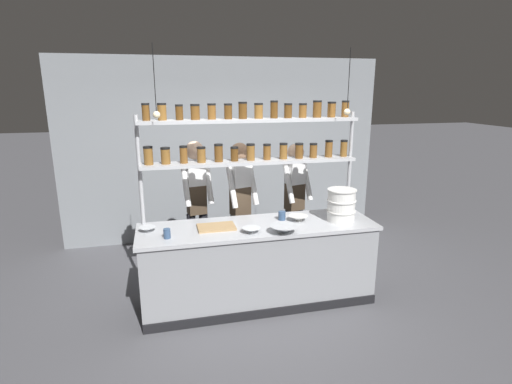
{
  "coord_description": "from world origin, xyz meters",
  "views": [
    {
      "loc": [
        -1.0,
        -4.02,
        2.38
      ],
      "look_at": [
        0.02,
        0.2,
        1.24
      ],
      "focal_mm": 28.0,
      "sensor_mm": 36.0,
      "label": 1
    }
  ],
  "objects_px": {
    "cutting_board": "(216,227)",
    "prep_bowl_center_front": "(251,230)",
    "chef_left": "(197,200)",
    "chef_right": "(295,198)",
    "prep_bowl_near_left": "(147,229)",
    "serving_cup_by_board": "(167,234)",
    "spice_shelf_unit": "(251,143)",
    "prep_bowl_near_right": "(298,218)",
    "container_stack": "(341,205)",
    "prep_bowl_center_back": "(284,229)",
    "serving_cup_front": "(282,216)",
    "chef_center": "(240,201)"
  },
  "relations": [
    {
      "from": "spice_shelf_unit",
      "to": "chef_left",
      "type": "bearing_deg",
      "value": 140.76
    },
    {
      "from": "chef_left",
      "to": "serving_cup_front",
      "type": "height_order",
      "value": "chef_left"
    },
    {
      "from": "chef_left",
      "to": "prep_bowl_near_left",
      "type": "distance_m",
      "value": 0.94
    },
    {
      "from": "prep_bowl_center_front",
      "to": "serving_cup_by_board",
      "type": "distance_m",
      "value": 0.86
    },
    {
      "from": "spice_shelf_unit",
      "to": "serving_cup_by_board",
      "type": "xyz_separation_m",
      "value": [
        -0.98,
        -0.5,
        -0.81
      ]
    },
    {
      "from": "prep_bowl_near_right",
      "to": "container_stack",
      "type": "bearing_deg",
      "value": -12.82
    },
    {
      "from": "container_stack",
      "to": "prep_bowl_center_front",
      "type": "bearing_deg",
      "value": -172.44
    },
    {
      "from": "prep_bowl_near_left",
      "to": "prep_bowl_near_right",
      "type": "height_order",
      "value": "prep_bowl_near_right"
    },
    {
      "from": "chef_left",
      "to": "prep_bowl_center_front",
      "type": "height_order",
      "value": "chef_left"
    },
    {
      "from": "cutting_board",
      "to": "prep_bowl_near_left",
      "type": "relative_size",
      "value": 2.34
    },
    {
      "from": "chef_center",
      "to": "chef_right",
      "type": "height_order",
      "value": "chef_center"
    },
    {
      "from": "spice_shelf_unit",
      "to": "cutting_board",
      "type": "relative_size",
      "value": 6.23
    },
    {
      "from": "cutting_board",
      "to": "prep_bowl_center_front",
      "type": "xyz_separation_m",
      "value": [
        0.33,
        -0.22,
        0.01
      ]
    },
    {
      "from": "prep_bowl_center_front",
      "to": "prep_bowl_near_right",
      "type": "xyz_separation_m",
      "value": [
        0.6,
        0.25,
        0.0
      ]
    },
    {
      "from": "cutting_board",
      "to": "prep_bowl_near_left",
      "type": "height_order",
      "value": "prep_bowl_near_left"
    },
    {
      "from": "chef_center",
      "to": "prep_bowl_near_right",
      "type": "relative_size",
      "value": 7.98
    },
    {
      "from": "spice_shelf_unit",
      "to": "serving_cup_by_board",
      "type": "height_order",
      "value": "spice_shelf_unit"
    },
    {
      "from": "prep_bowl_near_left",
      "to": "prep_bowl_center_front",
      "type": "xyz_separation_m",
      "value": [
        1.05,
        -0.3,
        0.0
      ]
    },
    {
      "from": "container_stack",
      "to": "chef_center",
      "type": "bearing_deg",
      "value": 144.18
    },
    {
      "from": "chef_left",
      "to": "container_stack",
      "type": "xyz_separation_m",
      "value": [
        1.54,
        -0.88,
        0.08
      ]
    },
    {
      "from": "prep_bowl_center_front",
      "to": "prep_bowl_near_right",
      "type": "distance_m",
      "value": 0.65
    },
    {
      "from": "cutting_board",
      "to": "prep_bowl_center_back",
      "type": "xyz_separation_m",
      "value": [
        0.66,
        -0.31,
        0.03
      ]
    },
    {
      "from": "prep_bowl_center_front",
      "to": "serving_cup_by_board",
      "type": "height_order",
      "value": "serving_cup_by_board"
    },
    {
      "from": "prep_bowl_center_front",
      "to": "chef_left",
      "type": "bearing_deg",
      "value": 114.48
    },
    {
      "from": "prep_bowl_near_right",
      "to": "spice_shelf_unit",
      "type": "bearing_deg",
      "value": 148.61
    },
    {
      "from": "spice_shelf_unit",
      "to": "serving_cup_by_board",
      "type": "relative_size",
      "value": 25.1
    },
    {
      "from": "prep_bowl_near_left",
      "to": "prep_bowl_near_right",
      "type": "xyz_separation_m",
      "value": [
        1.66,
        -0.05,
        0.01
      ]
    },
    {
      "from": "cutting_board",
      "to": "prep_bowl_center_front",
      "type": "distance_m",
      "value": 0.4
    },
    {
      "from": "chef_center",
      "to": "prep_bowl_center_front",
      "type": "distance_m",
      "value": 0.88
    },
    {
      "from": "container_stack",
      "to": "serving_cup_by_board",
      "type": "relative_size",
      "value": 3.67
    },
    {
      "from": "chef_right",
      "to": "serving_cup_front",
      "type": "relative_size",
      "value": 16.92
    },
    {
      "from": "chef_right",
      "to": "container_stack",
      "type": "distance_m",
      "value": 0.91
    },
    {
      "from": "cutting_board",
      "to": "prep_bowl_center_back",
      "type": "bearing_deg",
      "value": -25.35
    },
    {
      "from": "prep_bowl_near_right",
      "to": "cutting_board",
      "type": "bearing_deg",
      "value": -178.36
    },
    {
      "from": "prep_bowl_near_right",
      "to": "chef_left",
      "type": "bearing_deg",
      "value": 144.1
    },
    {
      "from": "chef_center",
      "to": "container_stack",
      "type": "height_order",
      "value": "chef_center"
    },
    {
      "from": "prep_bowl_center_back",
      "to": "serving_cup_front",
      "type": "bearing_deg",
      "value": 75.82
    },
    {
      "from": "container_stack",
      "to": "cutting_board",
      "type": "height_order",
      "value": "container_stack"
    },
    {
      "from": "prep_bowl_center_back",
      "to": "serving_cup_by_board",
      "type": "distance_m",
      "value": 1.19
    },
    {
      "from": "chef_right",
      "to": "serving_cup_front",
      "type": "height_order",
      "value": "chef_right"
    },
    {
      "from": "chef_right",
      "to": "prep_bowl_near_left",
      "type": "xyz_separation_m",
      "value": [
        -1.87,
        -0.71,
        -0.03
      ]
    },
    {
      "from": "prep_bowl_center_front",
      "to": "prep_bowl_center_back",
      "type": "bearing_deg",
      "value": -15.57
    },
    {
      "from": "chef_center",
      "to": "spice_shelf_unit",
      "type": "bearing_deg",
      "value": -95.62
    },
    {
      "from": "spice_shelf_unit",
      "to": "cutting_board",
      "type": "bearing_deg",
      "value": -145.05
    },
    {
      "from": "chef_right",
      "to": "prep_bowl_near_left",
      "type": "distance_m",
      "value": 2.01
    },
    {
      "from": "prep_bowl_near_right",
      "to": "serving_cup_front",
      "type": "relative_size",
      "value": 2.19
    },
    {
      "from": "chef_left",
      "to": "chef_right",
      "type": "distance_m",
      "value": 1.29
    },
    {
      "from": "spice_shelf_unit",
      "to": "cutting_board",
      "type": "height_order",
      "value": "spice_shelf_unit"
    },
    {
      "from": "chef_center",
      "to": "serving_cup_front",
      "type": "xyz_separation_m",
      "value": [
        0.37,
        -0.55,
        -0.04
      ]
    },
    {
      "from": "spice_shelf_unit",
      "to": "container_stack",
      "type": "bearing_deg",
      "value": -22.83
    }
  ]
}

